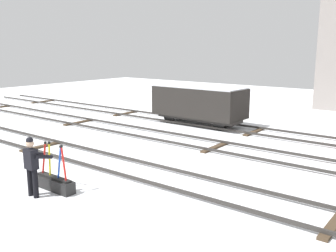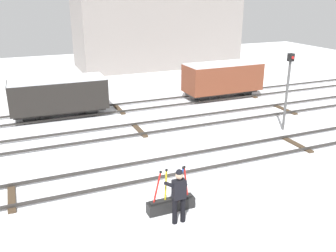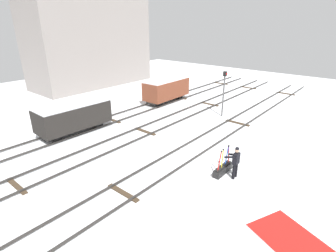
# 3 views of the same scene
# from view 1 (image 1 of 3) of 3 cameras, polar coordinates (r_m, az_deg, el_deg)

# --- Properties ---
(ground_plane) EXTENTS (60.00, 60.00, 0.00)m
(ground_plane) POSITION_cam_1_polar(r_m,az_deg,el_deg) (12.63, -3.20, -7.40)
(ground_plane) COLOR white
(track_main_line) EXTENTS (44.00, 1.94, 0.18)m
(track_main_line) POSITION_cam_1_polar(r_m,az_deg,el_deg) (12.60, -3.21, -6.92)
(track_main_line) COLOR #2D2B28
(track_main_line) RESTS_ON ground_plane
(track_siding_near) EXTENTS (44.00, 1.94, 0.18)m
(track_siding_near) POSITION_cam_1_polar(r_m,az_deg,el_deg) (16.00, 7.08, -2.95)
(track_siding_near) COLOR #2D2B28
(track_siding_near) RESTS_ON ground_plane
(track_siding_far) EXTENTS (44.00, 1.94, 0.18)m
(track_siding_far) POSITION_cam_1_polar(r_m,az_deg,el_deg) (19.21, 12.77, -0.68)
(track_siding_far) COLOR #2D2B28
(track_siding_far) RESTS_ON ground_plane
(switch_lever_frame) EXTENTS (1.52, 0.36, 1.45)m
(switch_lever_frame) POSITION_cam_1_polar(r_m,az_deg,el_deg) (11.80, -16.67, -8.02)
(switch_lever_frame) COLOR black
(switch_lever_frame) RESTS_ON ground_plane
(rail_worker) EXTENTS (0.53, 0.66, 1.73)m
(rail_worker) POSITION_cam_1_polar(r_m,az_deg,el_deg) (11.27, -19.71, -5.29)
(rail_worker) COLOR black
(rail_worker) RESTS_ON ground_plane
(freight_car_mid_siding) EXTENTS (5.03, 2.13, 2.11)m
(freight_car_mid_siding) POSITION_cam_1_polar(r_m,az_deg,el_deg) (20.57, 4.67, 3.56)
(freight_car_mid_siding) COLOR #2D2B28
(freight_car_mid_siding) RESTS_ON ground_plane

